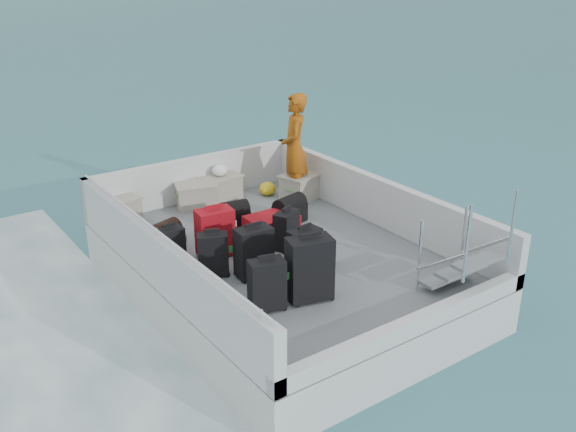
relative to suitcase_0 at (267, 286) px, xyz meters
name	(u,v)px	position (x,y,z in m)	size (l,w,h in m)	color
ground	(281,292)	(0.97, 1.15, -0.93)	(160.00, 160.00, 0.00)	#1B5B60
ferry_hull	(281,273)	(0.97, 1.15, -0.63)	(3.60, 5.00, 0.60)	silver
deck	(280,253)	(0.97, 1.15, -0.32)	(3.30, 4.70, 0.02)	slate
deck_fittings	(316,228)	(1.32, 0.83, 0.06)	(3.60, 5.00, 0.90)	silver
suitcase_0	(267,286)	(0.00, 0.00, 0.00)	(0.40, 0.22, 0.62)	black
suitcase_1	(213,255)	(-0.08, 1.08, -0.03)	(0.37, 0.21, 0.56)	black
suitcase_2	(170,247)	(-0.39, 1.63, -0.05)	(0.35, 0.21, 0.51)	black
suitcase_3	(309,270)	(0.52, -0.08, 0.08)	(0.51, 0.30, 0.77)	black
suitcase_4	(254,253)	(0.31, 0.76, 0.02)	(0.44, 0.26, 0.65)	black
suitcase_5	(215,233)	(0.22, 1.55, 0.02)	(0.47, 0.28, 0.65)	#A20C14
suitcase_6	(304,251)	(0.90, 0.51, -0.02)	(0.41, 0.24, 0.57)	black
suitcase_7	(286,230)	(1.11, 1.20, -0.04)	(0.37, 0.21, 0.53)	black
suitcase_8	(271,225)	(1.21, 1.71, -0.17)	(0.47, 0.71, 0.28)	#A20C14
duffel_0	(164,240)	(-0.28, 2.07, -0.15)	(0.47, 0.30, 0.32)	black
duffel_1	(234,218)	(0.89, 2.19, -0.15)	(0.40, 0.30, 0.32)	black
duffel_2	(290,212)	(1.66, 1.90, -0.15)	(0.48, 0.30, 0.32)	black
crate_0	(118,212)	(-0.41, 3.35, -0.13)	(0.58, 0.40, 0.35)	#A9A493
crate_1	(196,196)	(0.83, 3.25, -0.13)	(0.60, 0.41, 0.36)	#A9A493
crate_2	(221,188)	(1.32, 3.35, -0.13)	(0.60, 0.41, 0.36)	#A9A493
crate_3	(302,187)	(2.41, 2.60, -0.11)	(0.65, 0.45, 0.39)	#A9A493
yellow_bag	(267,189)	(2.03, 3.05, -0.20)	(0.28, 0.26, 0.22)	yellow
white_bag	(220,172)	(1.32, 3.35, 0.14)	(0.24, 0.24, 0.18)	white
passenger	(295,148)	(2.27, 2.63, 0.56)	(0.64, 0.41, 1.73)	orange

